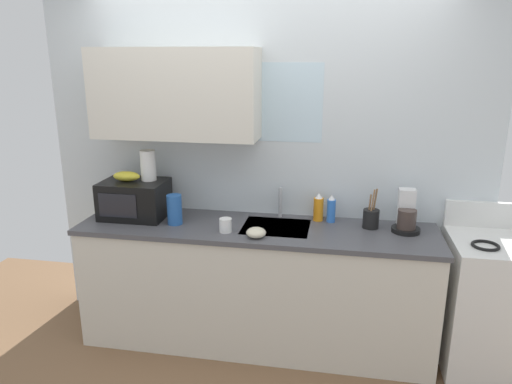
# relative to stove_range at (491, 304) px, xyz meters

# --- Properties ---
(kitchen_wall_assembly) EXTENTS (3.26, 0.42, 2.50)m
(kitchen_wall_assembly) POSITION_rel_stove_range_xyz_m (-1.72, 0.30, 0.91)
(kitchen_wall_assembly) COLOR silver
(kitchen_wall_assembly) RESTS_ON ground
(counter_unit) EXTENTS (2.49, 0.63, 0.90)m
(counter_unit) POSITION_rel_stove_range_xyz_m (-1.59, -0.00, -0.00)
(counter_unit) COLOR silver
(counter_unit) RESTS_ON ground
(sink_faucet) EXTENTS (0.03, 0.03, 0.22)m
(sink_faucet) POSITION_rel_stove_range_xyz_m (-1.45, 0.24, 0.55)
(sink_faucet) COLOR #B2B5BA
(sink_faucet) RESTS_ON counter_unit
(stove_range) EXTENTS (0.60, 0.60, 1.08)m
(stove_range) POSITION_rel_stove_range_xyz_m (0.00, 0.00, 0.00)
(stove_range) COLOR white
(stove_range) RESTS_ON ground
(microwave) EXTENTS (0.46, 0.35, 0.27)m
(microwave) POSITION_rel_stove_range_xyz_m (-2.50, 0.04, 0.58)
(microwave) COLOR black
(microwave) RESTS_ON counter_unit
(banana_bunch) EXTENTS (0.20, 0.11, 0.07)m
(banana_bunch) POSITION_rel_stove_range_xyz_m (-2.55, 0.05, 0.75)
(banana_bunch) COLOR gold
(banana_bunch) RESTS_ON microwave
(paper_towel_roll) EXTENTS (0.11, 0.11, 0.22)m
(paper_towel_roll) POSITION_rel_stove_range_xyz_m (-2.40, 0.10, 0.82)
(paper_towel_roll) COLOR white
(paper_towel_roll) RESTS_ON microwave
(coffee_maker) EXTENTS (0.19, 0.21, 0.28)m
(coffee_maker) POSITION_rel_stove_range_xyz_m (-0.58, 0.10, 0.55)
(coffee_maker) COLOR black
(coffee_maker) RESTS_ON counter_unit
(dish_soap_bottle_orange) EXTENTS (0.07, 0.07, 0.20)m
(dish_soap_bottle_orange) POSITION_rel_stove_range_xyz_m (-1.17, 0.20, 0.54)
(dish_soap_bottle_orange) COLOR orange
(dish_soap_bottle_orange) RESTS_ON counter_unit
(dish_soap_bottle_blue) EXTENTS (0.06, 0.06, 0.20)m
(dish_soap_bottle_blue) POSITION_rel_stove_range_xyz_m (-1.08, 0.19, 0.54)
(dish_soap_bottle_blue) COLOR blue
(dish_soap_bottle_blue) RESTS_ON counter_unit
(cereal_canister) EXTENTS (0.10, 0.10, 0.21)m
(cereal_canister) POSITION_rel_stove_range_xyz_m (-2.16, -0.05, 0.55)
(cereal_canister) COLOR #2659A5
(cereal_canister) RESTS_ON counter_unit
(mug_white) EXTENTS (0.08, 0.08, 0.09)m
(mug_white) POSITION_rel_stove_range_xyz_m (-1.77, -0.14, 0.49)
(mug_white) COLOR white
(mug_white) RESTS_ON counter_unit
(utensil_crock) EXTENTS (0.11, 0.11, 0.28)m
(utensil_crock) POSITION_rel_stove_range_xyz_m (-0.81, 0.12, 0.51)
(utensil_crock) COLOR black
(utensil_crock) RESTS_ON counter_unit
(small_bowl) EXTENTS (0.13, 0.13, 0.06)m
(small_bowl) POSITION_rel_stove_range_xyz_m (-1.55, -0.20, 0.47)
(small_bowl) COLOR beige
(small_bowl) RESTS_ON counter_unit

